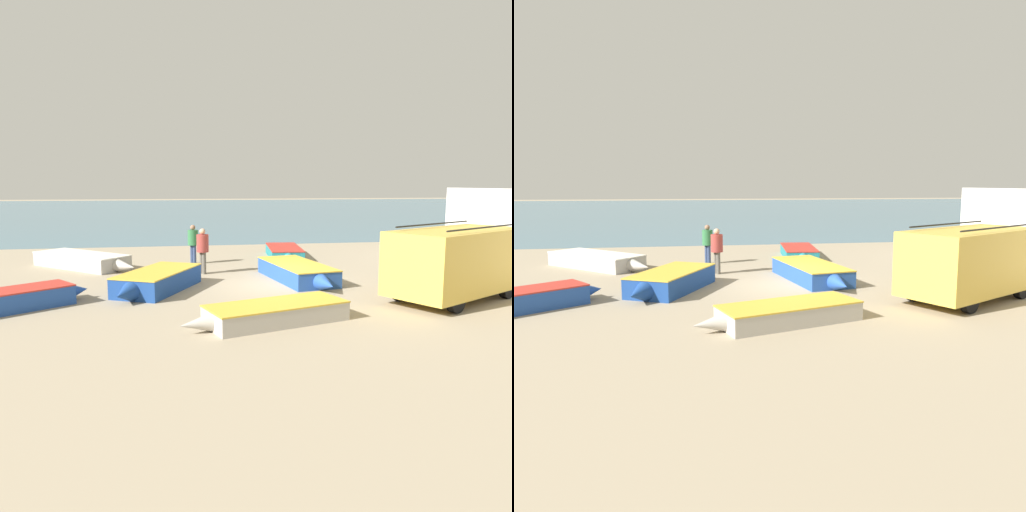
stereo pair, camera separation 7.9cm
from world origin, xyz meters
TOP-DOWN VIEW (x-y plane):
  - ground_plane at (0.00, 0.00)m, footprint 200.00×200.00m
  - sea_water at (0.00, 52.00)m, footprint 120.00×80.00m
  - parked_van at (5.11, -2.96)m, footprint 5.26×4.15m
  - fishing_rowboat_0 at (-7.38, 5.11)m, footprint 4.79×4.47m
  - fishing_rowboat_1 at (1.78, 6.57)m, footprint 1.87×4.45m
  - fishing_rowboat_2 at (-4.15, -0.20)m, footprint 3.06×4.41m
  - fishing_rowboat_3 at (7.90, 1.33)m, footprint 3.64×2.69m
  - fishing_rowboat_4 at (-7.93, -1.98)m, footprint 3.50×2.86m
  - fishing_rowboat_5 at (-1.05, -4.65)m, footprint 4.57×2.49m
  - fishing_rowboat_6 at (1.03, 0.82)m, footprint 2.33×5.10m
  - fisherman_0 at (-2.41, 2.80)m, footprint 0.48×0.48m
  - fisherman_1 at (-2.69, 5.38)m, footprint 0.46×0.46m

SIDE VIEW (x-z plane):
  - ground_plane at x=0.00m, z-range 0.00..0.00m
  - sea_water at x=0.00m, z-range 0.00..0.01m
  - fishing_rowboat_5 at x=-1.05m, z-range 0.00..0.52m
  - fishing_rowboat_1 at x=1.78m, z-range 0.00..0.52m
  - fishing_rowboat_4 at x=-7.93m, z-range 0.00..0.60m
  - fishing_rowboat_0 at x=-7.38m, z-range 0.00..0.61m
  - fishing_rowboat_6 at x=1.03m, z-range 0.00..0.63m
  - fishing_rowboat_3 at x=7.90m, z-range 0.00..0.64m
  - fishing_rowboat_2 at x=-4.15m, z-range 0.00..0.68m
  - fisherman_1 at x=-2.69m, z-range 0.17..1.94m
  - fisherman_0 at x=-2.41m, z-range 0.18..2.01m
  - parked_van at x=5.11m, z-range 0.05..2.39m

